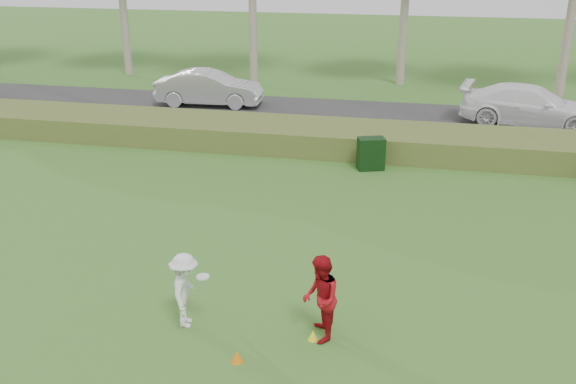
% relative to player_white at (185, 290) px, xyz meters
% --- Properties ---
extents(ground, '(120.00, 120.00, 0.00)m').
position_rel_player_white_xyz_m(ground, '(1.18, 0.63, -0.82)').
color(ground, '#326622').
rests_on(ground, ground).
extents(reed_strip, '(80.00, 3.00, 0.90)m').
position_rel_player_white_xyz_m(reed_strip, '(1.18, 12.63, -0.37)').
color(reed_strip, '#4D5D25').
rests_on(reed_strip, ground).
extents(park_road, '(80.00, 6.00, 0.06)m').
position_rel_player_white_xyz_m(park_road, '(1.18, 17.63, -0.79)').
color(park_road, '#2D2D2D').
rests_on(park_road, ground).
extents(player_white, '(0.93, 1.15, 1.63)m').
position_rel_player_white_xyz_m(player_white, '(0.00, 0.00, 0.00)').
color(player_white, white).
rests_on(player_white, ground).
extents(player_red, '(0.88, 1.02, 1.82)m').
position_rel_player_white_xyz_m(player_red, '(2.81, 0.09, 0.09)').
color(player_red, '#A40E16').
rests_on(player_red, ground).
extents(cone_orange, '(0.22, 0.22, 0.25)m').
position_rel_player_white_xyz_m(cone_orange, '(1.39, -1.02, -0.69)').
color(cone_orange, orange).
rests_on(cone_orange, ground).
extents(cone_yellow, '(0.20, 0.20, 0.22)m').
position_rel_player_white_xyz_m(cone_yellow, '(2.68, -0.01, -0.71)').
color(cone_yellow, '#FCF21A').
rests_on(cone_yellow, ground).
extents(utility_cabinet, '(1.04, 0.83, 1.14)m').
position_rel_player_white_xyz_m(utility_cabinet, '(2.86, 10.62, -0.25)').
color(utility_cabinet, black).
rests_on(utility_cabinet, ground).
extents(car_mid, '(5.17, 2.14, 1.66)m').
position_rel_player_white_xyz_m(car_mid, '(-5.59, 18.18, 0.08)').
color(car_mid, silver).
rests_on(car_mid, park_road).
extents(car_right, '(6.19, 3.41, 1.70)m').
position_rel_player_white_xyz_m(car_right, '(9.05, 17.58, 0.09)').
color(car_right, white).
rests_on(car_right, park_road).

